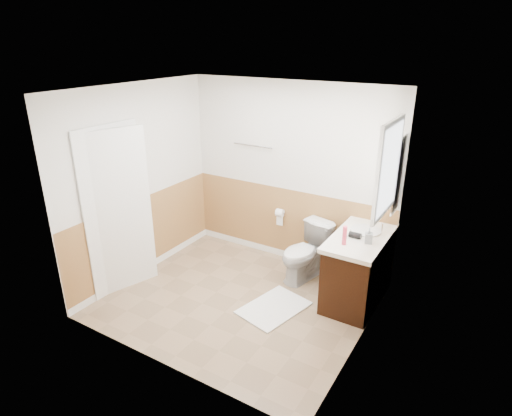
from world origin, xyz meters
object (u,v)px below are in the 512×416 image
Objects in this scene: lotion_bottle at (345,236)px; soap_dispenser at (369,236)px; toilet at (305,252)px; vanity_cabinet at (358,270)px; bath_mat at (274,308)px.

soap_dispenser is at bearing 38.61° from lotion_bottle.
toilet is 3.42× the size of lotion_bottle.
soap_dispenser is at bearing -49.85° from vanity_cabinet.
toilet is at bearing 163.57° from soap_dispenser.
soap_dispenser is (0.88, -0.26, 0.56)m from toilet.
toilet is at bearing 171.27° from vanity_cabinet.
soap_dispenser reaches higher than toilet.
lotion_bottle is at bearing 30.90° from bath_mat.
toilet reaches higher than bath_mat.
toilet is 0.68× the size of vanity_cabinet.
bath_mat is 3.64× the size of lotion_bottle.
toilet is 0.77m from vanity_cabinet.
lotion_bottle reaches higher than bath_mat.
lotion_bottle is 0.28m from soap_dispenser.
vanity_cabinet is 0.65m from lotion_bottle.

